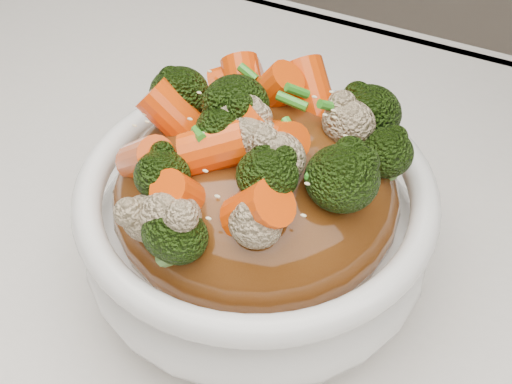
% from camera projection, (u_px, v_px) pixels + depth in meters
% --- Properties ---
extents(tablecloth, '(1.20, 0.80, 0.04)m').
position_uv_depth(tablecloth, '(222.00, 340.00, 0.50)').
color(tablecloth, silver).
rests_on(tablecloth, dining_table).
extents(bowl, '(0.27, 0.27, 0.09)m').
position_uv_depth(bowl, '(256.00, 229.00, 0.48)').
color(bowl, white).
rests_on(bowl, tablecloth).
extents(sauce_base, '(0.22, 0.22, 0.10)m').
position_uv_depth(sauce_base, '(256.00, 196.00, 0.46)').
color(sauce_base, '#582C0F').
rests_on(sauce_base, bowl).
extents(carrots, '(0.22, 0.22, 0.05)m').
position_uv_depth(carrots, '(256.00, 114.00, 0.41)').
color(carrots, '#ED4907').
rests_on(carrots, sauce_base).
extents(broccoli, '(0.22, 0.22, 0.05)m').
position_uv_depth(broccoli, '(256.00, 115.00, 0.41)').
color(broccoli, black).
rests_on(broccoli, sauce_base).
extents(cauliflower, '(0.22, 0.22, 0.04)m').
position_uv_depth(cauliflower, '(256.00, 118.00, 0.41)').
color(cauliflower, tan).
rests_on(cauliflower, sauce_base).
extents(scallions, '(0.16, 0.16, 0.02)m').
position_uv_depth(scallions, '(256.00, 112.00, 0.41)').
color(scallions, '#2D881F').
rests_on(scallions, sauce_base).
extents(sesame_seeds, '(0.20, 0.20, 0.01)m').
position_uv_depth(sesame_seeds, '(256.00, 112.00, 0.41)').
color(sesame_seeds, beige).
rests_on(sesame_seeds, sauce_base).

